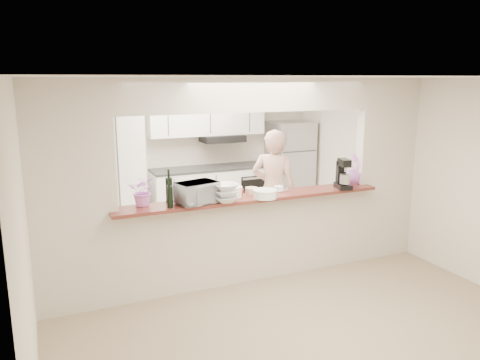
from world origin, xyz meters
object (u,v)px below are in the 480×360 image
toaster_oven (197,193)px  stand_mixer (343,175)px  person (274,191)px  refrigerator (290,166)px

toaster_oven → stand_mixer: (1.98, -0.04, 0.05)m
toaster_oven → person: size_ratio=0.25×
stand_mixer → person: (-0.52, 0.94, -0.37)m
refrigerator → person: bearing=-125.4°
stand_mixer → person: person is taller
toaster_oven → stand_mixer: 1.98m
refrigerator → stand_mixer: bearing=-105.9°
refrigerator → toaster_oven: 3.92m
toaster_oven → person: bearing=17.2°
person → refrigerator: bearing=-84.7°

